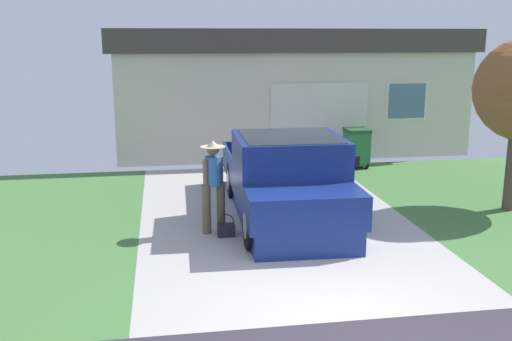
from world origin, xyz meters
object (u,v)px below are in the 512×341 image
object	(u,v)px
pickup_truck	(287,182)
wheeled_trash_bin	(356,146)
person_with_hat	(213,181)
handbag	(226,229)
house_with_garage	(278,86)

from	to	relation	value
pickup_truck	wheeled_trash_bin	xyz separation A→B (m)	(2.87, 4.26, -0.17)
person_with_hat	handbag	distance (m)	0.90
handbag	wheeled_trash_bin	size ratio (longest dim) A/B	0.39
handbag	person_with_hat	bearing A→B (deg)	122.05
house_with_garage	wheeled_trash_bin	distance (m)	4.76
handbag	pickup_truck	bearing A→B (deg)	32.35
person_with_hat	house_with_garage	distance (m)	9.68
pickup_truck	wheeled_trash_bin	bearing A→B (deg)	-122.39
house_with_garage	wheeled_trash_bin	xyz separation A→B (m)	(1.32, -4.38, -1.30)
handbag	wheeled_trash_bin	world-z (taller)	wheeled_trash_bin
house_with_garage	handbag	bearing A→B (deg)	-106.69
handbag	house_with_garage	size ratio (longest dim) A/B	0.04
house_with_garage	wheeled_trash_bin	size ratio (longest dim) A/B	10.10
person_with_hat	wheeled_trash_bin	bearing A→B (deg)	15.54
house_with_garage	wheeled_trash_bin	bearing A→B (deg)	-73.30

